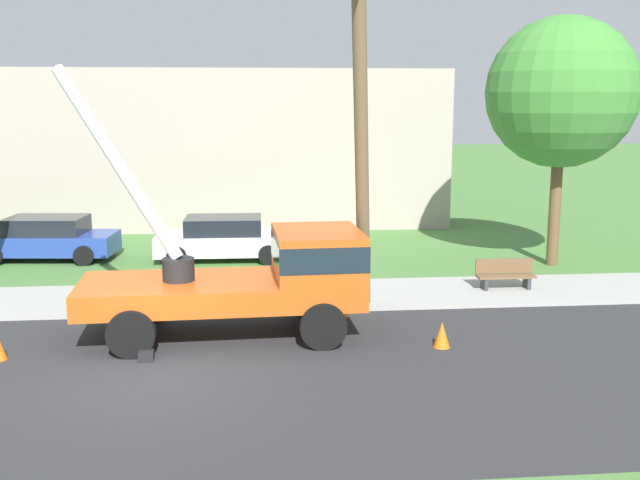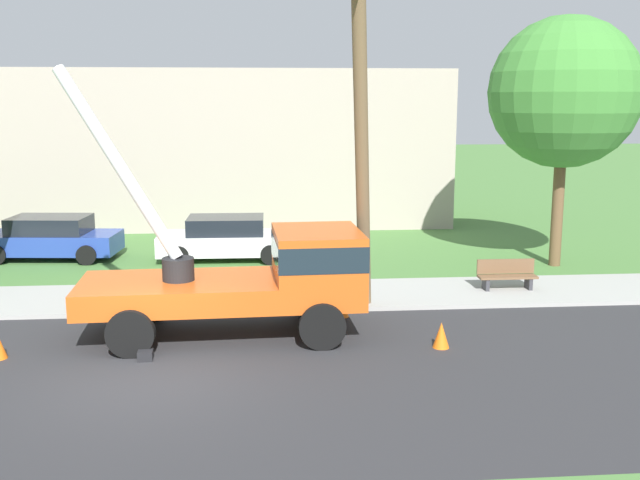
{
  "view_description": "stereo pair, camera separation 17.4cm",
  "coord_description": "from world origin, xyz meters",
  "px_view_note": "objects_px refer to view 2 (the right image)",
  "views": [
    {
      "loc": [
        1.92,
        -13.55,
        5.23
      ],
      "look_at": [
        3.53,
        3.32,
        2.01
      ],
      "focal_mm": 41.85,
      "sensor_mm": 36.0,
      "label": 1
    },
    {
      "loc": [
        2.1,
        -13.57,
        5.23
      ],
      "look_at": [
        3.53,
        3.32,
        2.01
      ],
      "focal_mm": 41.85,
      "sensor_mm": 36.0,
      "label": 2
    }
  ],
  "objects_px": {
    "park_bench": "(507,276)",
    "leaning_utility_pole": "(361,132)",
    "parked_sedan_blue": "(51,238)",
    "roadside_tree_far": "(564,93)",
    "traffic_cone_curbside": "(342,306)",
    "traffic_cone_ahead": "(441,335)",
    "utility_truck": "(260,273)",
    "parked_sedan_white": "(226,238)"
  },
  "relations": [
    {
      "from": "traffic_cone_ahead",
      "to": "roadside_tree_far",
      "type": "relative_size",
      "value": 0.07
    },
    {
      "from": "leaning_utility_pole",
      "to": "parked_sedan_white",
      "type": "height_order",
      "value": "leaning_utility_pole"
    },
    {
      "from": "traffic_cone_curbside",
      "to": "parked_sedan_white",
      "type": "height_order",
      "value": "parked_sedan_white"
    },
    {
      "from": "leaning_utility_pole",
      "to": "park_bench",
      "type": "relative_size",
      "value": 5.46
    },
    {
      "from": "traffic_cone_curbside",
      "to": "parked_sedan_white",
      "type": "relative_size",
      "value": 0.13
    },
    {
      "from": "parked_sedan_blue",
      "to": "traffic_cone_curbside",
      "type": "bearing_deg",
      "value": -40.21
    },
    {
      "from": "parked_sedan_blue",
      "to": "roadside_tree_far",
      "type": "xyz_separation_m",
      "value": [
        16.25,
        -2.36,
        4.69
      ]
    },
    {
      "from": "utility_truck",
      "to": "roadside_tree_far",
      "type": "xyz_separation_m",
      "value": [
        9.4,
        6.26,
        4.0
      ]
    },
    {
      "from": "traffic_cone_curbside",
      "to": "leaning_utility_pole",
      "type": "bearing_deg",
      "value": -40.52
    },
    {
      "from": "traffic_cone_ahead",
      "to": "roadside_tree_far",
      "type": "height_order",
      "value": "roadside_tree_far"
    },
    {
      "from": "utility_truck",
      "to": "parked_sedan_blue",
      "type": "bearing_deg",
      "value": 128.47
    },
    {
      "from": "leaning_utility_pole",
      "to": "utility_truck",
      "type": "bearing_deg",
      "value": -160.9
    },
    {
      "from": "traffic_cone_curbside",
      "to": "parked_sedan_blue",
      "type": "height_order",
      "value": "parked_sedan_blue"
    },
    {
      "from": "leaning_utility_pole",
      "to": "parked_sedan_white",
      "type": "xyz_separation_m",
      "value": [
        -3.44,
        7.24,
        -3.77
      ]
    },
    {
      "from": "leaning_utility_pole",
      "to": "park_bench",
      "type": "distance_m",
      "value": 6.37
    },
    {
      "from": "park_bench",
      "to": "roadside_tree_far",
      "type": "bearing_deg",
      "value": 50.03
    },
    {
      "from": "traffic_cone_curbside",
      "to": "parked_sedan_white",
      "type": "distance_m",
      "value": 7.55
    },
    {
      "from": "parked_sedan_blue",
      "to": "roadside_tree_far",
      "type": "bearing_deg",
      "value": -8.26
    },
    {
      "from": "parked_sedan_blue",
      "to": "park_bench",
      "type": "bearing_deg",
      "value": -22.06
    },
    {
      "from": "parked_sedan_white",
      "to": "roadside_tree_far",
      "type": "relative_size",
      "value": 0.57
    },
    {
      "from": "utility_truck",
      "to": "parked_sedan_white",
      "type": "height_order",
      "value": "utility_truck"
    },
    {
      "from": "leaning_utility_pole",
      "to": "roadside_tree_far",
      "type": "height_order",
      "value": "leaning_utility_pole"
    },
    {
      "from": "utility_truck",
      "to": "traffic_cone_ahead",
      "type": "distance_m",
      "value": 4.2
    },
    {
      "from": "parked_sedan_white",
      "to": "park_bench",
      "type": "bearing_deg",
      "value": -32.32
    },
    {
      "from": "leaning_utility_pole",
      "to": "traffic_cone_ahead",
      "type": "distance_m",
      "value": 4.93
    },
    {
      "from": "utility_truck",
      "to": "parked_sedan_white",
      "type": "relative_size",
      "value": 1.54
    },
    {
      "from": "utility_truck",
      "to": "park_bench",
      "type": "bearing_deg",
      "value": 24.73
    },
    {
      "from": "leaning_utility_pole",
      "to": "parked_sedan_blue",
      "type": "relative_size",
      "value": 1.92
    },
    {
      "from": "utility_truck",
      "to": "roadside_tree_far",
      "type": "relative_size",
      "value": 0.89
    },
    {
      "from": "parked_sedan_white",
      "to": "roadside_tree_far",
      "type": "xyz_separation_m",
      "value": [
        10.47,
        -1.79,
        4.69
      ]
    },
    {
      "from": "parked_sedan_white",
      "to": "park_bench",
      "type": "distance_m",
      "value": 9.26
    },
    {
      "from": "leaning_utility_pole",
      "to": "traffic_cone_ahead",
      "type": "xyz_separation_m",
      "value": [
        1.46,
        -2.13,
        -4.2
      ]
    },
    {
      "from": "utility_truck",
      "to": "parked_sedan_blue",
      "type": "height_order",
      "value": "utility_truck"
    },
    {
      "from": "leaning_utility_pole",
      "to": "roadside_tree_far",
      "type": "bearing_deg",
      "value": 37.77
    },
    {
      "from": "parked_sedan_white",
      "to": "park_bench",
      "type": "relative_size",
      "value": 2.77
    },
    {
      "from": "utility_truck",
      "to": "park_bench",
      "type": "relative_size",
      "value": 4.28
    },
    {
      "from": "leaning_utility_pole",
      "to": "parked_sedan_white",
      "type": "relative_size",
      "value": 1.97
    },
    {
      "from": "traffic_cone_curbside",
      "to": "traffic_cone_ahead",
      "type": "bearing_deg",
      "value": -53.07
    },
    {
      "from": "utility_truck",
      "to": "traffic_cone_ahead",
      "type": "xyz_separation_m",
      "value": [
        3.83,
        -1.31,
        -1.13
      ]
    },
    {
      "from": "park_bench",
      "to": "leaning_utility_pole",
      "type": "bearing_deg",
      "value": -152.42
    },
    {
      "from": "traffic_cone_curbside",
      "to": "parked_sedan_blue",
      "type": "xyz_separation_m",
      "value": [
        -8.83,
        7.46,
        0.43
      ]
    },
    {
      "from": "traffic_cone_curbside",
      "to": "parked_sedan_white",
      "type": "xyz_separation_m",
      "value": [
        -3.05,
        6.9,
        0.43
      ]
    }
  ]
}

